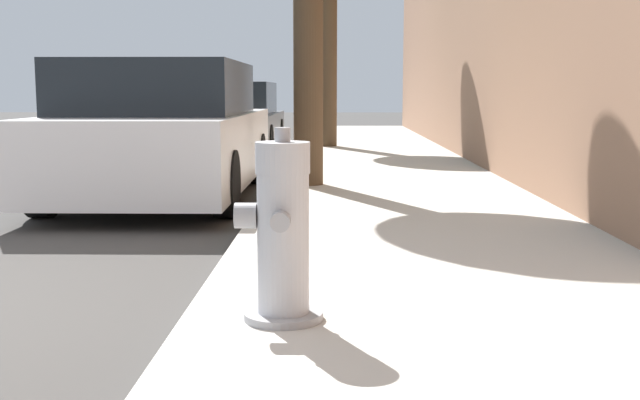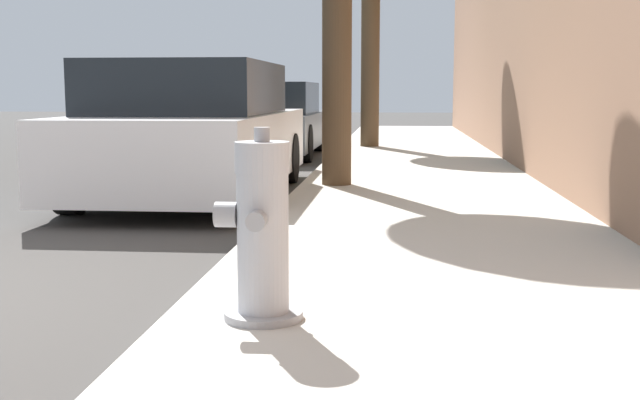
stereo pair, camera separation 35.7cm
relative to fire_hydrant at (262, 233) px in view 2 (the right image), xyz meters
The scene contains 4 objects.
sidewalk_slab 1.02m from the fire_hydrant, 16.27° to the left, with size 2.67×40.00×0.13m.
fire_hydrant is the anchor object (origin of this frame).
parked_car_near 5.31m from the fire_hydrant, 107.55° to the left, with size 1.89×4.50×1.45m.
parked_car_mid 10.73m from the fire_hydrant, 98.91° to the left, with size 1.76×4.02×1.30m.
Camera 2 is at (3.09, -3.72, 1.15)m, focal length 45.00 mm.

